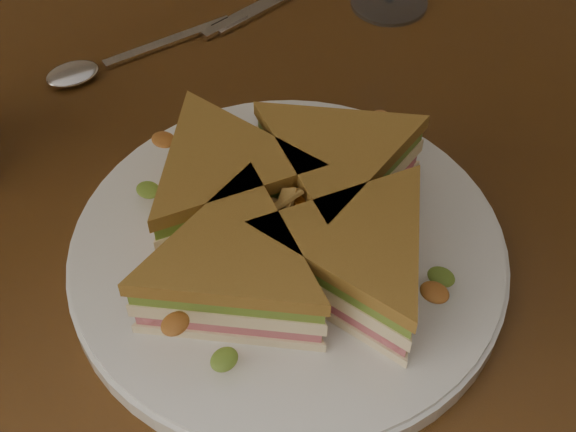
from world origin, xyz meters
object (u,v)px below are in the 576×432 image
at_px(spoon, 97,67).
at_px(table, 293,232).
at_px(sandwich_wedges, 288,221).
at_px(plate, 288,254).

bearing_deg(spoon, table, -63.51).
bearing_deg(sandwich_wedges, plate, -116.57).
xyz_separation_m(sandwich_wedges, spoon, (-0.05, 0.27, -0.04)).
distance_m(table, spoon, 0.23).
bearing_deg(table, spoon, 119.92).
height_order(table, spoon, spoon).
relative_size(sandwich_wedges, spoon, 1.61).
bearing_deg(plate, sandwich_wedges, 63.43).
height_order(plate, sandwich_wedges, sandwich_wedges).
bearing_deg(spoon, sandwich_wedges, -83.42).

